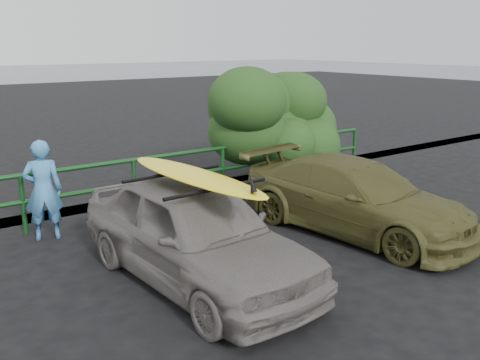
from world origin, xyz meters
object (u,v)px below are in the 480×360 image
(man, at_px, (43,190))
(surfboard, at_px, (194,176))
(guardrail, at_px, (82,194))
(sedan, at_px, (195,233))
(olive_vehicle, at_px, (355,197))

(man, distance_m, surfboard, 3.08)
(guardrail, bearing_deg, sedan, -84.11)
(guardrail, bearing_deg, olive_vehicle, -41.96)
(olive_vehicle, height_order, surfboard, surfboard)
(guardrail, relative_size, sedan, 3.50)
(sedan, bearing_deg, man, 109.20)
(olive_vehicle, bearing_deg, guardrail, 130.52)
(surfboard, bearing_deg, sedan, 177.54)
(man, bearing_deg, sedan, 129.36)
(sedan, xyz_separation_m, surfboard, (0.00, 0.00, 0.77))
(guardrail, height_order, surfboard, surfboard)
(olive_vehicle, xyz_separation_m, man, (-4.29, 2.72, 0.21))
(guardrail, xyz_separation_m, sedan, (0.33, -3.24, 0.16))
(sedan, relative_size, man, 2.45)
(sedan, relative_size, olive_vehicle, 0.96)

